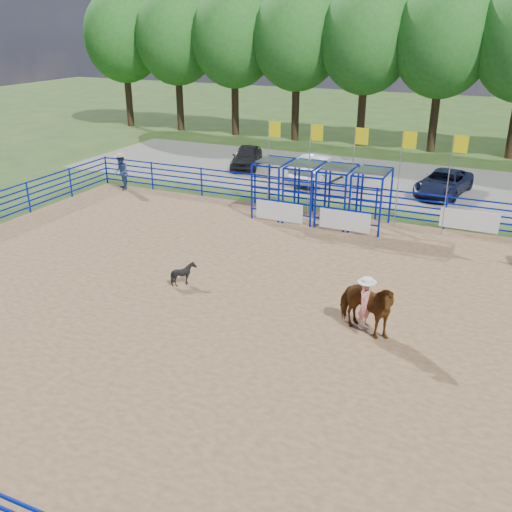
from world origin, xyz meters
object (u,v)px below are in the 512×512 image
car_b (322,167)px  horse_and_rider (365,304)px  car_a (247,157)px  car_c (444,183)px  spectator_cowboy (121,172)px  calf (184,274)px

car_b → horse_and_rider: bearing=121.7°
car_a → car_c: bearing=-20.7°
spectator_cowboy → car_c: spectator_cowboy is taller
spectator_cowboy → car_b: bearing=33.7°
spectator_cowboy → car_c: 16.84m
car_c → calf: bearing=-103.6°
horse_and_rider → car_b: 16.88m
calf → car_c: (6.53, 14.98, 0.21)m
spectator_cowboy → car_b: size_ratio=0.40×
horse_and_rider → calf: 6.47m
horse_and_rider → car_a: 20.40m
car_a → car_b: (5.20, -1.15, 0.12)m
horse_and_rider → car_c: 15.66m
car_b → spectator_cowboy: bearing=42.9°
calf → car_a: size_ratio=0.21×
horse_and_rider → car_c: (0.11, 15.66, -0.32)m
horse_and_rider → spectator_cowboy: (-15.57, 9.52, 0.02)m
car_c → spectator_cowboy: bearing=-148.7°
calf → spectator_cowboy: 12.74m
horse_and_rider → car_b: (-6.46, 15.60, -0.16)m
horse_and_rider → calf: (-6.41, 0.68, -0.53)m
car_a → car_b: size_ratio=0.82×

